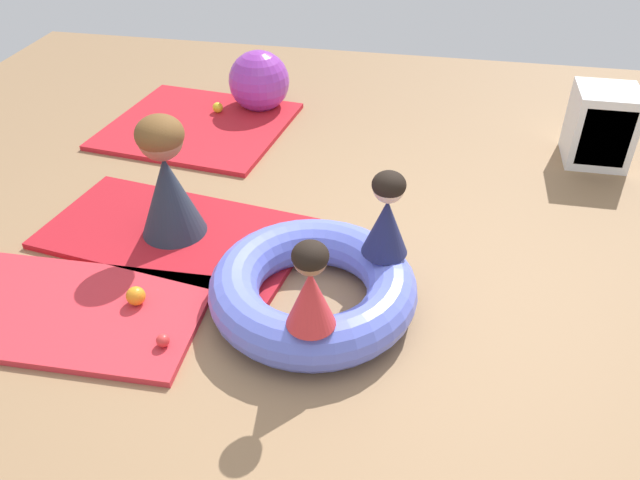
{
  "coord_description": "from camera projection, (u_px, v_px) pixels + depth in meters",
  "views": [
    {
      "loc": [
        0.45,
        -2.64,
        2.35
      ],
      "look_at": [
        -0.09,
        0.12,
        0.31
      ],
      "focal_mm": 35.63,
      "sensor_mm": 36.0,
      "label": 1
    }
  ],
  "objects": [
    {
      "name": "inflatable_cushion",
      "position": [
        313.0,
        288.0,
        3.42
      ],
      "size": [
        1.12,
        1.12,
        0.27
      ],
      "primitive_type": "torus",
      "color": "#6070E5",
      "rests_on": "ground"
    },
    {
      "name": "child_in_navy",
      "position": [
        387.0,
        215.0,
        3.32
      ],
      "size": [
        0.29,
        0.29,
        0.49
      ],
      "rotation": [
        0.0,
        0.0,
        1.75
      ],
      "color": "navy",
      "rests_on": "inflatable_cushion"
    },
    {
      "name": "play_ball_yellow",
      "position": [
        218.0,
        108.0,
        5.43
      ],
      "size": [
        0.09,
        0.09,
        0.09
      ],
      "primitive_type": "sphere",
      "color": "yellow",
      "rests_on": "gym_mat_near_left"
    },
    {
      "name": "gym_mat_near_left",
      "position": [
        199.0,
        126.0,
        5.29
      ],
      "size": [
        1.55,
        1.46,
        0.04
      ],
      "primitive_type": "cube",
      "rotation": [
        0.0,
        0.0,
        -0.12
      ],
      "color": "red",
      "rests_on": "ground"
    },
    {
      "name": "storage_cube",
      "position": [
        601.0,
        127.0,
        4.67
      ],
      "size": [
        0.44,
        0.44,
        0.56
      ],
      "color": "silver",
      "rests_on": "ground"
    },
    {
      "name": "exercise_ball_large",
      "position": [
        259.0,
        81.0,
        5.44
      ],
      "size": [
        0.52,
        0.52,
        0.52
      ],
      "primitive_type": "sphere",
      "color": "purple",
      "rests_on": "ground"
    },
    {
      "name": "child_in_red",
      "position": [
        311.0,
        286.0,
        2.87
      ],
      "size": [
        0.27,
        0.27,
        0.47
      ],
      "rotation": [
        0.0,
        0.0,
        1.45
      ],
      "color": "red",
      "rests_on": "inflatable_cushion"
    },
    {
      "name": "play_ball_orange",
      "position": [
        136.0,
        296.0,
        3.43
      ],
      "size": [
        0.1,
        0.1,
        0.1
      ],
      "primitive_type": "sphere",
      "color": "orange",
      "rests_on": "gym_mat_near_right"
    },
    {
      "name": "gym_mat_near_right",
      "position": [
        43.0,
        309.0,
        3.45
      ],
      "size": [
        1.77,
        0.85,
        0.04
      ],
      "primitive_type": "cube",
      "rotation": [
        0.0,
        0.0,
        0.02
      ],
      "color": "red",
      "rests_on": "ground"
    },
    {
      "name": "play_ball_red",
      "position": [
        163.0,
        341.0,
        3.18
      ],
      "size": [
        0.07,
        0.07,
        0.07
      ],
      "primitive_type": "sphere",
      "color": "red",
      "rests_on": "gym_mat_near_right"
    },
    {
      "name": "adult_seated",
      "position": [
        167.0,
        179.0,
        3.79
      ],
      "size": [
        0.52,
        0.52,
        0.79
      ],
      "rotation": [
        0.0,
        0.0,
        5.06
      ],
      "color": "#232D3D",
      "rests_on": "gym_mat_center_rear"
    },
    {
      "name": "gym_mat_center_rear",
      "position": [
        176.0,
        233.0,
        4.03
      ],
      "size": [
        1.76,
        1.11,
        0.04
      ],
      "primitive_type": "cube",
      "rotation": [
        0.0,
        0.0,
        -0.15
      ],
      "color": "#B21923",
      "rests_on": "ground"
    },
    {
      "name": "ground_plane",
      "position": [
        332.0,
        300.0,
        3.54
      ],
      "size": [
        8.0,
        8.0,
        0.0
      ],
      "primitive_type": "plane",
      "color": "#93704C"
    }
  ]
}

